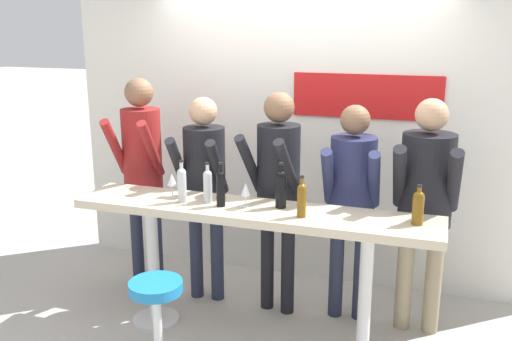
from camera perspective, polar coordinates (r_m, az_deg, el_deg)
name	(u,v)px	position (r m, az deg, el deg)	size (l,w,h in m)	color
ground_plane	(253,338)	(4.39, -0.31, -16.39)	(40.00, 40.00, 0.00)	#B2ADA3
back_wall	(298,143)	(5.03, 4.21, 2.80)	(4.18, 0.12, 2.45)	silver
tasting_table	(253,231)	(4.01, -0.33, -6.06)	(2.58, 0.48, 1.01)	beige
bar_stool	(157,314)	(3.85, -9.87, -13.92)	(0.36, 0.36, 0.66)	silver
person_far_left	(142,158)	(4.88, -11.35, 1.19)	(0.43, 0.57, 1.82)	#23283D
person_left	(204,177)	(4.57, -5.18, -0.62)	(0.42, 0.54, 1.70)	#23283D
person_center_left	(278,178)	(4.34, 2.19, -0.77)	(0.45, 0.58, 1.76)	black
person_center	(352,190)	(4.31, 9.58, -1.93)	(0.43, 0.54, 1.68)	#23283D
person_center_right	(426,192)	(4.23, 16.61, -2.10)	(0.45, 0.55, 1.76)	gray
wine_bottle_0	(418,206)	(3.75, 15.91, -3.43)	(0.07, 0.07, 0.26)	brown
wine_bottle_1	(221,187)	(3.96, -3.55, -1.63)	(0.06, 0.06, 0.31)	black
wine_bottle_2	(182,183)	(4.08, -7.42, -1.27)	(0.06, 0.06, 0.31)	#B7BCC1
wine_bottle_3	(208,185)	(4.05, -4.85, -1.41)	(0.06, 0.06, 0.30)	#B7BCC1
wine_bottle_4	(302,198)	(3.75, 4.59, -2.80)	(0.06, 0.06, 0.28)	brown
wine_bottle_5	(281,187)	(3.92, 2.50, -1.67)	(0.08, 0.08, 0.32)	black
wine_glass_0	(172,180)	(4.21, -8.41, -0.98)	(0.07, 0.07, 0.18)	silver
wine_glass_1	(246,190)	(3.94, -1.03, -1.94)	(0.07, 0.07, 0.18)	silver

